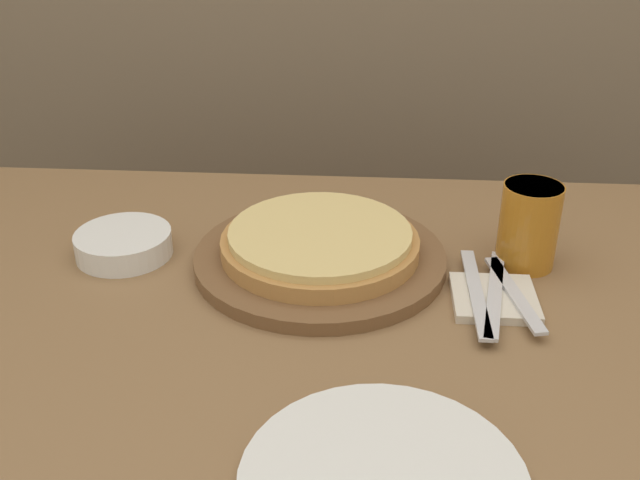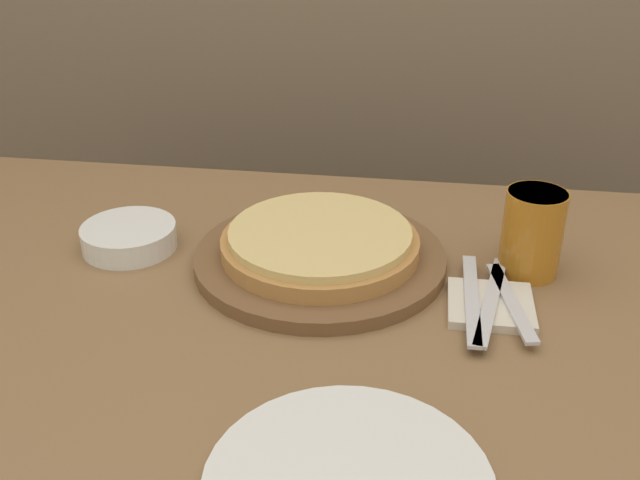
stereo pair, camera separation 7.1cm
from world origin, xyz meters
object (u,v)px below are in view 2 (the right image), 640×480
at_px(fork, 472,298).
at_px(dinner_knife, 491,300).
at_px(beer_glass, 533,230).
at_px(side_bowl, 129,237).
at_px(spoon, 511,301).
at_px(pizza_on_board, 320,250).

distance_m(fork, dinner_knife, 0.03).
relative_size(beer_glass, fork, 0.56).
xyz_separation_m(side_bowl, spoon, (0.55, -0.09, -0.00)).
height_order(beer_glass, fork, beer_glass).
height_order(pizza_on_board, spoon, pizza_on_board).
relative_size(side_bowl, fork, 0.64).
bearing_deg(side_bowl, fork, -10.57).
bearing_deg(fork, side_bowl, 169.43).
xyz_separation_m(fork, spoon, (0.05, 0.00, 0.00)).
height_order(side_bowl, dinner_knife, side_bowl).
distance_m(pizza_on_board, dinner_knife, 0.25).
relative_size(pizza_on_board, side_bowl, 2.56).
xyz_separation_m(side_bowl, fork, (0.50, -0.09, -0.00)).
xyz_separation_m(pizza_on_board, fork, (0.21, -0.08, -0.01)).
relative_size(pizza_on_board, beer_glass, 2.92).
distance_m(pizza_on_board, fork, 0.23).
bearing_deg(dinner_knife, beer_glass, 62.06).
bearing_deg(fork, dinner_knife, 0.00).
bearing_deg(spoon, beer_glass, 73.55).
relative_size(beer_glass, side_bowl, 0.88).
height_order(beer_glass, spoon, beer_glass).
bearing_deg(side_bowl, dinner_knife, -10.08).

